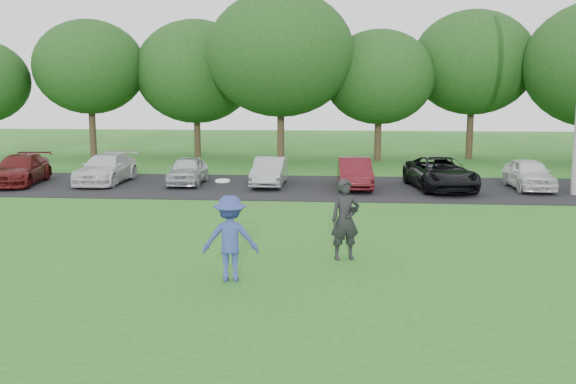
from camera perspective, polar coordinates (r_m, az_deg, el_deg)
name	(u,v)px	position (r m, az deg, el deg)	size (l,w,h in m)	color
ground	(271,293)	(11.71, -1.55, -8.95)	(100.00, 100.00, 0.00)	#276A1E
parking_lot	(310,187)	(24.37, 2.00, 0.44)	(32.00, 6.50, 0.03)	black
frisbee_player	(230,238)	(12.30, -5.16, -4.12)	(1.13, 0.74, 1.99)	#344394
camera_bystander	(345,220)	(13.83, 5.11, -2.46)	(0.73, 0.59, 1.75)	black
parked_cars	(273,171)	(24.38, -1.32, 1.84)	(30.49, 4.72, 1.20)	silver
tree_row	(351,66)	(33.86, 5.58, 11.07)	(42.39, 9.85, 8.64)	#38281C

